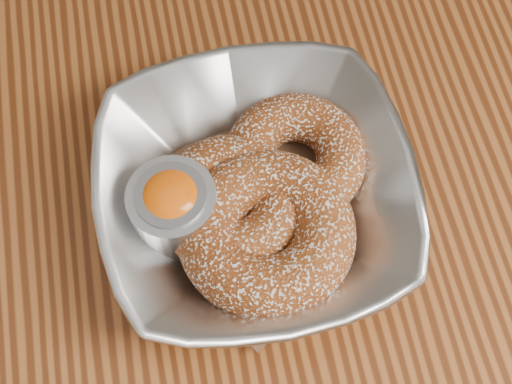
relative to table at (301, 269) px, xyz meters
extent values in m
cube|color=brown|center=(0.00, 0.00, 0.08)|extent=(1.20, 0.80, 0.04)
imported|color=#B2B4B9|center=(-0.03, 0.02, 0.12)|extent=(0.21, 0.21, 0.05)
cube|color=brown|center=(-0.03, 0.02, 0.11)|extent=(0.20, 0.20, 0.00)
torus|color=brown|center=(0.00, 0.04, 0.13)|extent=(0.10, 0.10, 0.03)
torus|color=brown|center=(-0.03, -0.01, 0.13)|extent=(0.16, 0.16, 0.04)
torus|color=brown|center=(-0.05, 0.01, 0.13)|extent=(0.13, 0.13, 0.04)
cylinder|color=#B2B4B9|center=(-0.09, 0.02, 0.13)|extent=(0.06, 0.06, 0.05)
cylinder|color=gray|center=(-0.09, 0.02, 0.13)|extent=(0.05, 0.05, 0.04)
ellipsoid|color=#FF5F07|center=(-0.09, 0.02, 0.15)|extent=(0.04, 0.04, 0.03)
camera|label=1|loc=(-0.07, -0.18, 0.56)|focal=50.00mm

